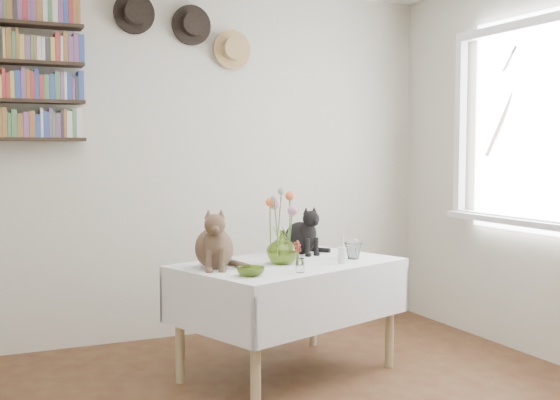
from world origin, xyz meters
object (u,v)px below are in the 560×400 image
dining_table (288,290)px  flower_vase (283,247)px  black_cat (300,229)px  bookshelf_unit (1,68)px  tabby_cat (214,237)px

dining_table → flower_vase: (-0.06, -0.04, 0.26)m
black_cat → bookshelf_unit: size_ratio=0.31×
dining_table → bookshelf_unit: bearing=145.7°
dining_table → black_cat: size_ratio=4.69×
dining_table → tabby_cat: tabby_cat is taller
bookshelf_unit → dining_table: bearing=-34.3°
dining_table → tabby_cat: 0.58m
tabby_cat → bookshelf_unit: bookshelf_unit is taller
dining_table → tabby_cat: size_ratio=4.21×
tabby_cat → flower_vase: (0.41, -0.03, -0.08)m
dining_table → black_cat: (0.21, 0.27, 0.32)m
flower_vase → bookshelf_unit: size_ratio=0.20×
bookshelf_unit → black_cat: bearing=-23.6°
bookshelf_unit → tabby_cat: bearing=-45.1°
flower_vase → black_cat: bearing=49.7°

